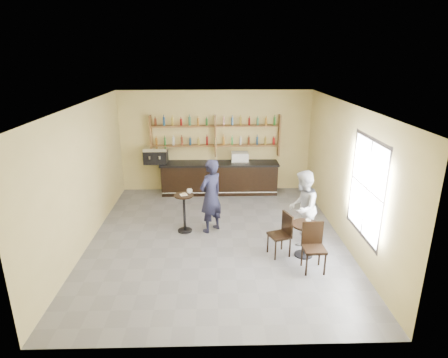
{
  "coord_description": "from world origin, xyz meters",
  "views": [
    {
      "loc": [
        -0.04,
        -8.12,
        4.26
      ],
      "look_at": [
        0.2,
        0.8,
        1.25
      ],
      "focal_mm": 30.0,
      "sensor_mm": 36.0,
      "label": 1
    }
  ],
  "objects_px": {
    "cafe_table": "(304,240)",
    "chair_west": "(279,235)",
    "chair_south": "(314,248)",
    "patron_second": "(302,208)",
    "pedestal_table": "(184,213)",
    "bar_counter": "(219,178)",
    "pastry_case": "(240,158)",
    "man_main": "(211,196)",
    "espresso_machine": "(156,155)"
  },
  "relations": [
    {
      "from": "man_main",
      "to": "cafe_table",
      "type": "distance_m",
      "value": 2.48
    },
    {
      "from": "bar_counter",
      "to": "pedestal_table",
      "type": "distance_m",
      "value": 2.87
    },
    {
      "from": "cafe_table",
      "to": "pastry_case",
      "type": "bearing_deg",
      "value": 106.2
    },
    {
      "from": "chair_south",
      "to": "bar_counter",
      "type": "bearing_deg",
      "value": 110.47
    },
    {
      "from": "pedestal_table",
      "to": "man_main",
      "type": "bearing_deg",
      "value": 1.15
    },
    {
      "from": "pastry_case",
      "to": "cafe_table",
      "type": "xyz_separation_m",
      "value": [
        1.16,
        -3.99,
        -0.78
      ]
    },
    {
      "from": "pedestal_table",
      "to": "patron_second",
      "type": "distance_m",
      "value": 2.88
    },
    {
      "from": "cafe_table",
      "to": "chair_south",
      "type": "height_order",
      "value": "chair_south"
    },
    {
      "from": "cafe_table",
      "to": "patron_second",
      "type": "distance_m",
      "value": 0.8
    },
    {
      "from": "espresso_machine",
      "to": "pastry_case",
      "type": "relative_size",
      "value": 1.33
    },
    {
      "from": "patron_second",
      "to": "cafe_table",
      "type": "bearing_deg",
      "value": 18.07
    },
    {
      "from": "chair_south",
      "to": "man_main",
      "type": "bearing_deg",
      "value": 136.65
    },
    {
      "from": "chair_south",
      "to": "patron_second",
      "type": "distance_m",
      "value": 1.28
    },
    {
      "from": "espresso_machine",
      "to": "man_main",
      "type": "xyz_separation_m",
      "value": [
        1.72,
        -2.71,
        -0.32
      ]
    },
    {
      "from": "man_main",
      "to": "cafe_table",
      "type": "bearing_deg",
      "value": 103.71
    },
    {
      "from": "bar_counter",
      "to": "patron_second",
      "type": "height_order",
      "value": "patron_second"
    },
    {
      "from": "bar_counter",
      "to": "chair_south",
      "type": "xyz_separation_m",
      "value": [
        1.85,
        -4.59,
        0.01
      ]
    },
    {
      "from": "espresso_machine",
      "to": "bar_counter",
      "type": "bearing_deg",
      "value": 1.5
    },
    {
      "from": "man_main",
      "to": "chair_south",
      "type": "xyz_separation_m",
      "value": [
        2.1,
        -1.89,
        -0.43
      ]
    },
    {
      "from": "chair_west",
      "to": "patron_second",
      "type": "bearing_deg",
      "value": 113.8
    },
    {
      "from": "pastry_case",
      "to": "chair_south",
      "type": "bearing_deg",
      "value": -80.16
    },
    {
      "from": "cafe_table",
      "to": "chair_west",
      "type": "distance_m",
      "value": 0.56
    },
    {
      "from": "pedestal_table",
      "to": "pastry_case",
      "type": "bearing_deg",
      "value": 60.27
    },
    {
      "from": "pastry_case",
      "to": "chair_west",
      "type": "height_order",
      "value": "pastry_case"
    },
    {
      "from": "cafe_table",
      "to": "chair_south",
      "type": "xyz_separation_m",
      "value": [
        0.05,
        -0.6,
        0.12
      ]
    },
    {
      "from": "pastry_case",
      "to": "cafe_table",
      "type": "height_order",
      "value": "pastry_case"
    },
    {
      "from": "cafe_table",
      "to": "patron_second",
      "type": "height_order",
      "value": "patron_second"
    },
    {
      "from": "pedestal_table",
      "to": "cafe_table",
      "type": "xyz_separation_m",
      "value": [
        2.71,
        -1.27,
        -0.11
      ]
    },
    {
      "from": "pastry_case",
      "to": "chair_west",
      "type": "xyz_separation_m",
      "value": [
        0.61,
        -3.94,
        -0.68
      ]
    },
    {
      "from": "cafe_table",
      "to": "chair_south",
      "type": "distance_m",
      "value": 0.61
    },
    {
      "from": "pastry_case",
      "to": "espresso_machine",
      "type": "bearing_deg",
      "value": 175.07
    },
    {
      "from": "pedestal_table",
      "to": "chair_south",
      "type": "distance_m",
      "value": 3.34
    },
    {
      "from": "pastry_case",
      "to": "pedestal_table",
      "type": "bearing_deg",
      "value": -124.66
    },
    {
      "from": "bar_counter",
      "to": "pastry_case",
      "type": "height_order",
      "value": "pastry_case"
    },
    {
      "from": "pastry_case",
      "to": "chair_west",
      "type": "relative_size",
      "value": 0.56
    },
    {
      "from": "man_main",
      "to": "chair_south",
      "type": "relative_size",
      "value": 1.84
    },
    {
      "from": "espresso_machine",
      "to": "patron_second",
      "type": "bearing_deg",
      "value": -39.79
    },
    {
      "from": "pedestal_table",
      "to": "cafe_table",
      "type": "bearing_deg",
      "value": -25.14
    },
    {
      "from": "pastry_case",
      "to": "pedestal_table",
      "type": "height_order",
      "value": "pastry_case"
    },
    {
      "from": "cafe_table",
      "to": "chair_west",
      "type": "xyz_separation_m",
      "value": [
        -0.55,
        0.05,
        0.1
      ]
    },
    {
      "from": "espresso_machine",
      "to": "cafe_table",
      "type": "xyz_separation_m",
      "value": [
        3.77,
        -3.99,
        -0.87
      ]
    },
    {
      "from": "pastry_case",
      "to": "man_main",
      "type": "xyz_separation_m",
      "value": [
        -0.89,
        -2.71,
        -0.23
      ]
    },
    {
      "from": "bar_counter",
      "to": "man_main",
      "type": "height_order",
      "value": "man_main"
    },
    {
      "from": "man_main",
      "to": "patron_second",
      "type": "distance_m",
      "value": 2.22
    },
    {
      "from": "cafe_table",
      "to": "chair_south",
      "type": "bearing_deg",
      "value": -85.24
    },
    {
      "from": "bar_counter",
      "to": "pedestal_table",
      "type": "relative_size",
      "value": 3.78
    },
    {
      "from": "cafe_table",
      "to": "patron_second",
      "type": "bearing_deg",
      "value": 84.32
    },
    {
      "from": "pedestal_table",
      "to": "chair_west",
      "type": "bearing_deg",
      "value": -29.49
    },
    {
      "from": "espresso_machine",
      "to": "chair_west",
      "type": "distance_m",
      "value": 5.15
    },
    {
      "from": "pedestal_table",
      "to": "chair_west",
      "type": "xyz_separation_m",
      "value": [
        2.16,
        -1.22,
        -0.0
      ]
    }
  ]
}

